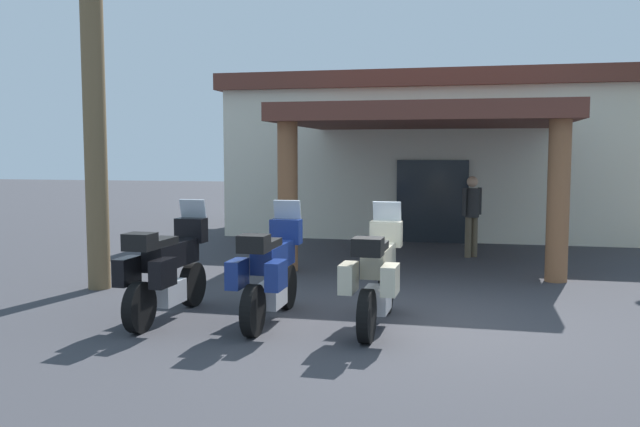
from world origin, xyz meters
TOP-DOWN VIEW (x-y plane):
  - ground_plane at (0.00, 0.00)m, footprint 80.00×80.00m
  - motel_building at (0.01, 10.69)m, footprint 11.70×10.71m
  - motorcycle_black at (-3.13, -0.56)m, footprint 0.72×2.21m
  - motorcycle_blue at (-1.68, -0.41)m, footprint 0.70×2.21m
  - motorcycle_cream at (-0.24, -0.37)m, footprint 0.71×2.21m
  - pedestrian at (0.98, 5.98)m, footprint 0.42×0.38m
  - palm_tree_roadside at (-5.17, 1.12)m, footprint 2.13×2.16m

SIDE VIEW (x-z plane):
  - ground_plane at x=0.00m, z-range 0.00..0.00m
  - motorcycle_black at x=-3.13m, z-range -0.11..1.50m
  - motorcycle_blue at x=-1.68m, z-range -0.11..1.50m
  - motorcycle_cream at x=-0.24m, z-range -0.11..1.50m
  - pedestrian at x=0.98m, z-range 0.15..1.93m
  - motel_building at x=0.01m, z-range 0.05..4.44m
  - palm_tree_roadside at x=-5.17m, z-range 1.47..7.98m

